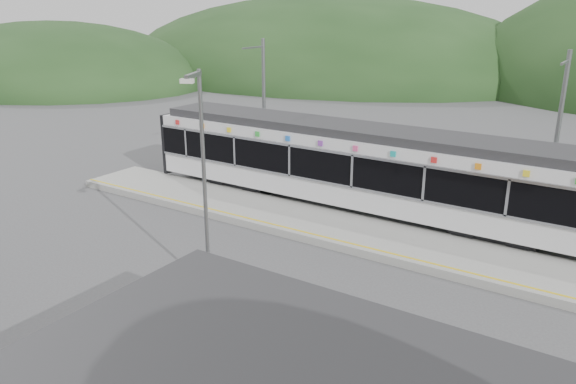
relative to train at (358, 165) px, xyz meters
The scene contains 8 objects.
ground 6.35m from the train, 87.84° to the right, with size 120.00×120.00×0.00m, color #4C4C4F.
hills 6.78m from the train, ahead, with size 146.00×149.00×26.00m.
platform 3.32m from the train, 85.21° to the right, with size 26.00×3.20×0.30m, color #9E9E99.
yellow_line 4.37m from the train, 86.76° to the right, with size 26.00×0.10×0.01m, color yellow.
train is the anchor object (origin of this frame).
catenary_mast_west 7.41m from the train, 159.27° to the left, with size 0.18×1.80×7.00m.
catenary_mast_east 7.83m from the train, 19.53° to the left, with size 0.18×1.80×7.00m.
lamp_post 9.37m from the train, 94.20° to the right, with size 0.57×1.24×6.85m.
Camera 1 is at (9.95, -15.00, 8.52)m, focal length 35.00 mm.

